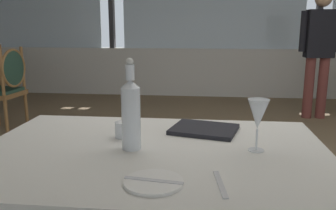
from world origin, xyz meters
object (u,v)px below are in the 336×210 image
(side_plate, at_px, (153,182))
(dining_chair_0_1, at_px, (6,83))
(water_tumbler, at_px, (123,130))
(diner_person_0, at_px, (319,47))
(wine_glass, at_px, (258,115))
(water_bottle, at_px, (131,113))
(menu_book, at_px, (204,129))

(side_plate, height_order, dining_chair_0_1, dining_chair_0_1)
(water_tumbler, height_order, diner_person_0, diner_person_0)
(wine_glass, distance_m, dining_chair_0_1, 3.59)
(water_bottle, bearing_deg, side_plate, -66.60)
(water_bottle, relative_size, water_tumbler, 5.05)
(side_plate, distance_m, diner_person_0, 4.27)
(menu_book, xyz_separation_m, diner_person_0, (1.49, 3.34, 0.20))
(dining_chair_0_1, height_order, diner_person_0, diner_person_0)
(water_bottle, bearing_deg, diner_person_0, 63.83)
(wine_glass, relative_size, water_tumbler, 2.88)
(dining_chair_0_1, bearing_deg, water_bottle, 133.35)
(side_plate, xyz_separation_m, dining_chair_0_1, (-2.18, 2.86, -0.17))
(side_plate, bearing_deg, dining_chair_0_1, 127.31)
(side_plate, relative_size, water_bottle, 0.52)
(side_plate, xyz_separation_m, menu_book, (0.15, 0.59, 0.01))
(diner_person_0, bearing_deg, menu_book, -25.72)
(wine_glass, distance_m, menu_book, 0.35)
(diner_person_0, bearing_deg, water_tumbler, -29.74)
(side_plate, xyz_separation_m, wine_glass, (0.36, 0.35, 0.14))
(diner_person_0, bearing_deg, water_bottle, -27.91)
(dining_chair_0_1, relative_size, diner_person_0, 0.59)
(side_plate, distance_m, menu_book, 0.61)
(side_plate, relative_size, wine_glass, 0.91)
(side_plate, relative_size, water_tumbler, 2.63)
(dining_chair_0_1, bearing_deg, side_plate, 131.90)
(water_bottle, xyz_separation_m, dining_chair_0_1, (-2.04, 2.55, -0.32))
(water_tumbler, bearing_deg, menu_book, 19.99)
(wine_glass, bearing_deg, menu_book, 130.41)
(dining_chair_0_1, bearing_deg, wine_glass, 139.92)
(water_tumbler, bearing_deg, dining_chair_0_1, 129.45)
(side_plate, bearing_deg, water_bottle, 113.40)
(water_bottle, xyz_separation_m, water_tumbler, (-0.07, 0.15, -0.12))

